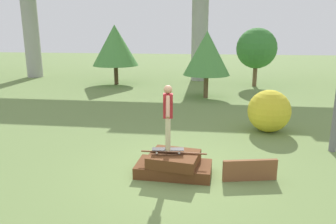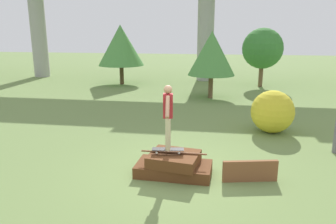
{
  "view_description": "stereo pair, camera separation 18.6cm",
  "coord_description": "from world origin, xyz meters",
  "views": [
    {
      "loc": [
        0.82,
        -7.31,
        3.43
      ],
      "look_at": [
        -0.13,
        -0.06,
        1.58
      ],
      "focal_mm": 35.0,
      "sensor_mm": 36.0,
      "label": 1
    },
    {
      "loc": [
        1.0,
        -7.29,
        3.43
      ],
      "look_at": [
        -0.13,
        -0.06,
        1.58
      ],
      "focal_mm": 35.0,
      "sensor_mm": 36.0,
      "label": 2
    }
  ],
  "objects": [
    {
      "name": "tree_behind_right",
      "position": [
        0.59,
        9.41,
        2.26
      ],
      "size": [
        2.37,
        2.37,
        3.36
      ],
      "color": "brown",
      "rests_on": "ground_plane"
    },
    {
      "name": "bush_yellow_flowering",
      "position": [
        2.83,
        3.87,
        0.72
      ],
      "size": [
        1.45,
        1.45,
        1.45
      ],
      "color": "gold",
      "rests_on": "ground_plane"
    },
    {
      "name": "ground_plane",
      "position": [
        0.0,
        0.0,
        0.0
      ],
      "size": [
        80.0,
        80.0,
        0.0
      ],
      "primitive_type": "plane",
      "color": "olive"
    },
    {
      "name": "scrap_pile",
      "position": [
        0.0,
        -0.01,
        0.25
      ],
      "size": [
        1.84,
        1.15,
        0.58
      ],
      "color": "#5B3319",
      "rests_on": "ground_plane"
    },
    {
      "name": "skater",
      "position": [
        -0.13,
        -0.06,
        1.54
      ],
      "size": [
        0.24,
        1.03,
        1.53
      ],
      "color": "#C6B78E",
      "rests_on": "skateboard"
    },
    {
      "name": "tree_behind_left",
      "position": [
        3.52,
        13.32,
        2.31
      ],
      "size": [
        2.43,
        2.43,
        3.53
      ],
      "color": "brown",
      "rests_on": "ground_plane"
    },
    {
      "name": "scrap_plank_loose",
      "position": [
        1.79,
        -0.1,
        0.25
      ],
      "size": [
        1.27,
        0.35,
        0.51
      ],
      "color": "brown",
      "rests_on": "ground_plane"
    },
    {
      "name": "tree_mid_back",
      "position": [
        -5.16,
        12.89,
        2.46
      ],
      "size": [
        2.88,
        2.88,
        3.72
      ],
      "color": "#4C3823",
      "rests_on": "ground_plane"
    },
    {
      "name": "skateboard",
      "position": [
        -0.13,
        -0.06,
        0.66
      ],
      "size": [
        0.77,
        0.31,
        0.09
      ],
      "color": "black",
      "rests_on": "scrap_pile"
    }
  ]
}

